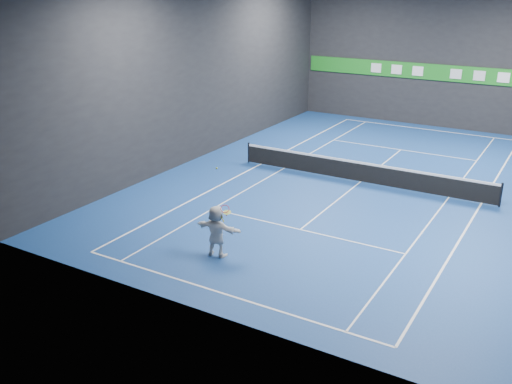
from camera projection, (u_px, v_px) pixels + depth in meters
The scene contains 18 objects.
ground at pixel (360, 182), 27.06m from camera, with size 26.00×26.00×0.00m, color navy.
wall_back at pixel (439, 56), 35.99m from camera, with size 18.00×0.10×9.00m, color black.
wall_front at pixel (193, 162), 15.00m from camera, with size 18.00×0.10×9.00m, color black.
wall_left at pixel (203, 72), 29.79m from camera, with size 0.10×26.00×9.00m, color black.
baseline_near at pixel (221, 293), 17.46m from camera, with size 10.98×0.08×0.01m, color white.
baseline_far at pixel (427, 129), 36.66m from camera, with size 10.98×0.08×0.01m, color white.
sideline_doubles_left at pixel (260, 164), 29.68m from camera, with size 0.08×23.78×0.01m, color white.
sideline_doubles_right at pixel (481, 204), 24.45m from camera, with size 0.08×23.78×0.01m, color white.
sideline_singles_left at pixel (284, 168), 29.02m from camera, with size 0.06×23.78×0.01m, color white.
sideline_singles_right at pixel (449, 198), 25.10m from camera, with size 0.06×23.78×0.01m, color white.
service_line_near at pixel (300, 229), 21.89m from camera, with size 8.23×0.06×0.01m, color white.
service_line_far at pixel (401, 150), 32.23m from camera, with size 8.23×0.06×0.01m, color white.
center_service_line at pixel (360, 182), 27.06m from camera, with size 0.06×12.80×0.01m, color white.
player at pixel (217, 231), 19.53m from camera, with size 1.72×0.55×1.85m, color silver.
tennis_ball at pixel (217, 168), 19.00m from camera, with size 0.06×0.06×0.06m, color #E3F528.
tennis_net at pixel (361, 171), 26.88m from camera, with size 12.50×0.10×1.07m.
sponsor_banner at pixel (437, 72), 36.29m from camera, with size 17.64×0.11×1.00m.
tennis_racket at pixel (225, 211), 19.12m from camera, with size 0.48×0.38×0.64m.
Camera 1 is at (8.71, -24.51, 8.98)m, focal length 40.00 mm.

